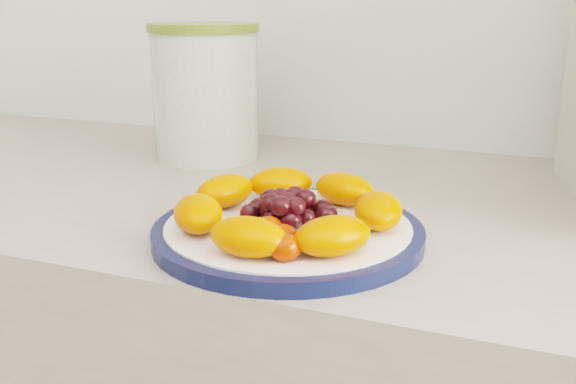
% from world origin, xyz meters
% --- Properties ---
extents(plate_rim, '(0.27, 0.27, 0.01)m').
position_xyz_m(plate_rim, '(-0.10, 1.03, 0.91)').
color(plate_rim, '#0C153B').
rests_on(plate_rim, counter).
extents(plate_face, '(0.24, 0.24, 0.02)m').
position_xyz_m(plate_face, '(-0.10, 1.03, 0.91)').
color(plate_face, white).
rests_on(plate_face, counter).
extents(canister, '(0.16, 0.16, 0.19)m').
position_xyz_m(canister, '(-0.34, 1.31, 0.99)').
color(canister, '#39581C').
rests_on(canister, counter).
extents(canister_lid, '(0.17, 0.17, 0.01)m').
position_xyz_m(canister_lid, '(-0.34, 1.31, 1.09)').
color(canister_lid, olive).
rests_on(canister_lid, canister).
extents(fruit_plate, '(0.23, 0.23, 0.03)m').
position_xyz_m(fruit_plate, '(-0.10, 1.03, 0.93)').
color(fruit_plate, '#FA5000').
rests_on(fruit_plate, plate_face).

